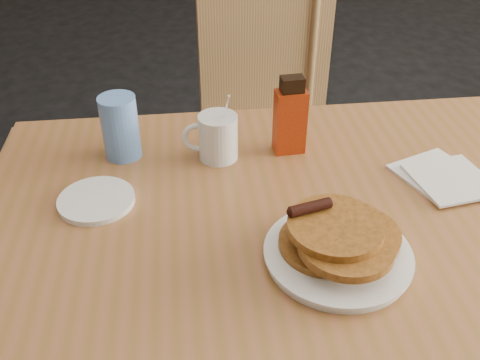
% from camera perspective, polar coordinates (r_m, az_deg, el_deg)
% --- Properties ---
extents(main_table, '(1.36, 0.98, 0.75)m').
position_cam_1_polar(main_table, '(1.08, 5.91, -4.53)').
color(main_table, '#935834').
rests_on(main_table, floor).
extents(chair_main_far, '(0.49, 0.49, 0.96)m').
position_cam_1_polar(chair_main_far, '(1.76, 2.80, 7.46)').
color(chair_main_far, '#9F804B').
rests_on(chair_main_far, floor).
extents(pancake_plate, '(0.26, 0.26, 0.10)m').
position_cam_1_polar(pancake_plate, '(0.93, 10.46, -6.88)').
color(pancake_plate, silver).
rests_on(pancake_plate, main_table).
extents(coffee_mug, '(0.12, 0.09, 0.16)m').
position_cam_1_polar(coffee_mug, '(1.17, -2.49, 4.67)').
color(coffee_mug, silver).
rests_on(coffee_mug, main_table).
extents(syrup_bottle, '(0.07, 0.05, 0.18)m').
position_cam_1_polar(syrup_bottle, '(1.18, 5.37, 6.62)').
color(syrup_bottle, maroon).
rests_on(syrup_bottle, main_table).
extents(napkin_stack, '(0.21, 0.22, 0.01)m').
position_cam_1_polar(napkin_stack, '(1.20, 20.94, 0.29)').
color(napkin_stack, silver).
rests_on(napkin_stack, main_table).
extents(blue_tumbler, '(0.10, 0.10, 0.14)m').
position_cam_1_polar(blue_tumbler, '(1.20, -12.66, 5.52)').
color(blue_tumbler, '#5886D0').
rests_on(blue_tumbler, main_table).
extents(side_saucer, '(0.19, 0.19, 0.01)m').
position_cam_1_polar(side_saucer, '(1.09, -15.08, -2.10)').
color(side_saucer, silver).
rests_on(side_saucer, main_table).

